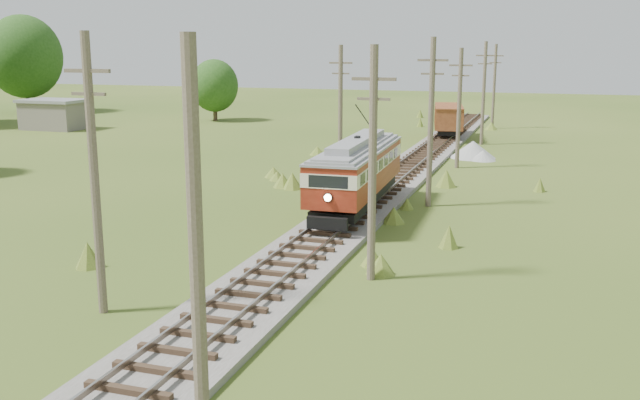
% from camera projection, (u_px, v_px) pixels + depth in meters
% --- Properties ---
extents(railbed_main, '(3.60, 96.00, 0.57)m').
position_uv_depth(railbed_main, '(383.00, 189.00, 42.44)').
color(railbed_main, '#605B54').
rests_on(railbed_main, ground).
extents(streetcar, '(3.04, 11.36, 5.15)m').
position_uv_depth(streetcar, '(357.00, 168.00, 36.35)').
color(streetcar, black).
rests_on(streetcar, ground).
extents(gondola, '(3.74, 7.97, 2.54)m').
position_uv_depth(gondola, '(448.00, 118.00, 66.29)').
color(gondola, black).
rests_on(gondola, ground).
extents(gravel_pile, '(3.65, 3.87, 1.33)m').
position_uv_depth(gravel_pile, '(474.00, 150.00, 55.03)').
color(gravel_pile, gray).
rests_on(gravel_pile, ground).
extents(utility_pole_r_1, '(0.30, 0.30, 8.80)m').
position_uv_depth(utility_pole_r_1, '(197.00, 267.00, 13.69)').
color(utility_pole_r_1, brown).
rests_on(utility_pole_r_1, ground).
extents(utility_pole_r_2, '(1.60, 0.30, 8.60)m').
position_uv_depth(utility_pole_r_2, '(373.00, 163.00, 25.68)').
color(utility_pole_r_2, brown).
rests_on(utility_pole_r_2, ground).
extents(utility_pole_r_3, '(1.60, 0.30, 9.00)m').
position_uv_depth(utility_pole_r_3, '(431.00, 121.00, 37.73)').
color(utility_pole_r_3, brown).
rests_on(utility_pole_r_3, ground).
extents(utility_pole_r_4, '(1.60, 0.30, 8.40)m').
position_uv_depth(utility_pole_r_4, '(459.00, 107.00, 49.92)').
color(utility_pole_r_4, brown).
rests_on(utility_pole_r_4, ground).
extents(utility_pole_r_5, '(1.60, 0.30, 8.90)m').
position_uv_depth(utility_pole_r_5, '(484.00, 92.00, 61.80)').
color(utility_pole_r_5, brown).
rests_on(utility_pole_r_5, ground).
extents(utility_pole_r_6, '(1.60, 0.30, 8.70)m').
position_uv_depth(utility_pole_r_6, '(494.00, 85.00, 73.95)').
color(utility_pole_r_6, brown).
rests_on(utility_pole_r_6, ground).
extents(utility_pole_l_a, '(1.60, 0.30, 9.00)m').
position_uv_depth(utility_pole_l_a, '(94.00, 173.00, 22.37)').
color(utility_pole_l_a, brown).
rests_on(utility_pole_l_a, ground).
extents(utility_pole_l_b, '(1.60, 0.30, 8.60)m').
position_uv_depth(utility_pole_l_b, '(340.00, 107.00, 48.48)').
color(utility_pole_l_b, brown).
rests_on(utility_pole_l_b, ground).
extents(tree_left_5, '(9.66, 9.66, 12.44)m').
position_uv_depth(tree_left_5, '(24.00, 57.00, 91.53)').
color(tree_left_5, '#38281C').
rests_on(tree_left_5, ground).
extents(tree_mid_a, '(5.46, 5.46, 7.03)m').
position_uv_depth(tree_mid_a, '(214.00, 86.00, 81.75)').
color(tree_mid_a, '#38281C').
rests_on(tree_mid_a, ground).
extents(shed, '(6.40, 4.40, 3.10)m').
position_uv_depth(shed, '(54.00, 114.00, 73.89)').
color(shed, slate).
rests_on(shed, ground).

